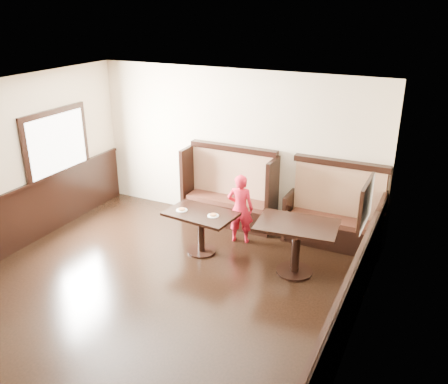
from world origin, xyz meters
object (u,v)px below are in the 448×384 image
Objects in this scene: booth_main at (230,195)px; booth_neighbor at (335,217)px; table_main at (201,222)px; child at (240,209)px; table_neighbor at (296,236)px.

booth_neighbor is (1.95, -0.00, -0.05)m from booth_main.
table_main is 0.96× the size of child.
table_main is at bearing 176.39° from table_neighbor.
table_neighbor is 1.30m from child.
booth_main is at bearing 138.30° from table_neighbor.
table_main is at bearing -86.82° from booth_main.
table_neighbor is (1.59, 0.06, 0.07)m from table_main.
child is at bearing 148.35° from table_neighbor.
booth_neighbor reaches higher than table_neighbor.
booth_neighbor is at bearing 39.31° from table_main.
table_neighbor is (-0.29, -1.20, 0.14)m from booth_neighbor.
table_neighbor reaches higher than table_main.
booth_main reaches higher than table_main.
child is (-1.46, -0.63, 0.13)m from booth_neighbor.
booth_main is 2.05m from table_neighbor.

